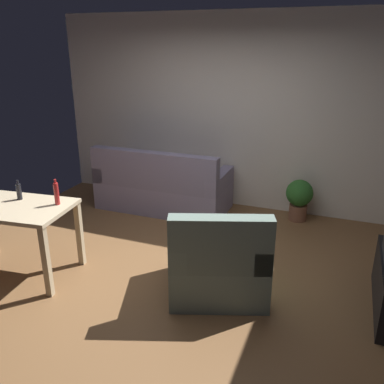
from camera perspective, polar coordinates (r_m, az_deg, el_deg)
ground_plane at (r=4.42m, az=-3.62°, el=-11.23°), size 5.20×4.40×0.02m
wall_rear at (r=5.92m, az=5.16°, el=10.95°), size 5.20×0.10×2.70m
couch at (r=5.89m, az=-4.21°, el=0.44°), size 1.86×0.84×0.92m
desk at (r=4.52m, az=-23.90°, el=-2.96°), size 1.27×0.83×0.76m
potted_plant at (r=5.69m, az=14.74°, el=-0.70°), size 0.36×0.36×0.57m
armchair at (r=3.94m, az=3.73°, el=-9.88°), size 1.13×1.09×0.92m
bottle_dark at (r=4.57m, az=-23.03°, el=0.10°), size 0.05×0.05×0.21m
bottle_red at (r=4.28m, az=-18.41°, el=-0.19°), size 0.05×0.05×0.27m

